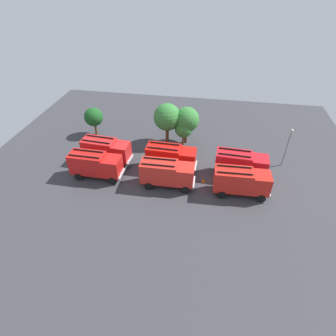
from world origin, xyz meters
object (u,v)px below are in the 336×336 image
(tree_0, at_px, (94,117))
(tree_3, at_px, (187,120))
(fire_truck_0, at_px, (95,164))
(fire_truck_5, at_px, (241,163))
(traffic_cone_0, at_px, (204,180))
(fire_truck_1, at_px, (167,173))
(firefighter_1, at_px, (103,146))
(lamppost, at_px, (288,145))
(traffic_cone_1, at_px, (165,155))
(fire_truck_4, at_px, (171,157))
(tree_2, at_px, (184,129))
(fire_truck_3, at_px, (106,150))
(firefighter_0, at_px, (235,158))
(fire_truck_2, at_px, (241,181))
(tree_1, at_px, (167,117))

(tree_0, distance_m, tree_3, 15.92)
(fire_truck_0, height_order, tree_3, tree_3)
(fire_truck_5, height_order, traffic_cone_0, fire_truck_5)
(fire_truck_1, distance_m, firefighter_1, 13.17)
(fire_truck_1, height_order, lamppost, lamppost)
(fire_truck_0, distance_m, traffic_cone_1, 10.76)
(tree_0, bearing_deg, fire_truck_4, -27.95)
(fire_truck_0, xyz_separation_m, firefighter_1, (-1.38, 6.26, -1.13))
(fire_truck_1, distance_m, traffic_cone_0, 5.41)
(fire_truck_5, height_order, lamppost, lamppost)
(fire_truck_0, relative_size, firefighter_1, 4.00)
(fire_truck_0, bearing_deg, tree_0, 113.06)
(fire_truck_4, xyz_separation_m, lamppost, (16.26, 3.65, 1.46))
(firefighter_1, height_order, tree_2, tree_2)
(firefighter_1, bearing_deg, fire_truck_3, -24.72)
(lamppost, bearing_deg, tree_2, 168.27)
(firefighter_1, bearing_deg, fire_truck_5, 26.46)
(fire_truck_1, bearing_deg, firefighter_1, 149.46)
(fire_truck_4, distance_m, tree_2, 6.95)
(fire_truck_3, relative_size, tree_2, 1.65)
(tree_3, relative_size, traffic_cone_1, 8.37)
(firefighter_0, relative_size, tree_0, 0.33)
(fire_truck_1, bearing_deg, tree_0, 140.99)
(fire_truck_3, distance_m, traffic_cone_1, 8.92)
(lamppost, bearing_deg, fire_truck_3, -172.37)
(fire_truck_2, bearing_deg, fire_truck_1, 177.90)
(fire_truck_2, bearing_deg, tree_3, 124.20)
(fire_truck_0, relative_size, fire_truck_5, 0.99)
(fire_truck_2, distance_m, tree_0, 26.88)
(fire_truck_3, bearing_deg, fire_truck_1, -17.75)
(traffic_cone_0, bearing_deg, firefighter_0, 49.88)
(tree_0, bearing_deg, fire_truck_2, -25.46)
(fire_truck_5, bearing_deg, tree_1, 150.76)
(firefighter_0, relative_size, tree_3, 0.26)
(fire_truck_0, bearing_deg, firefighter_1, 103.12)
(fire_truck_2, xyz_separation_m, lamppost, (6.59, 7.46, 1.46))
(fire_truck_3, relative_size, fire_truck_4, 1.01)
(fire_truck_3, height_order, firefighter_1, fire_truck_3)
(fire_truck_1, bearing_deg, traffic_cone_1, 101.98)
(fire_truck_4, xyz_separation_m, tree_0, (-14.58, 7.73, 1.15))
(fire_truck_2, relative_size, firefighter_0, 4.53)
(firefighter_1, relative_size, tree_1, 0.27)
(tree_2, bearing_deg, fire_truck_0, -136.48)
(firefighter_1, relative_size, tree_0, 0.37)
(fire_truck_2, bearing_deg, firefighter_0, 91.06)
(fire_truck_2, relative_size, tree_0, 1.48)
(tree_1, xyz_separation_m, tree_2, (2.76, -0.49, -1.55))
(fire_truck_5, distance_m, firefighter_0, 3.19)
(lamppost, bearing_deg, firefighter_0, -174.02)
(fire_truck_5, bearing_deg, firefighter_1, 175.67)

